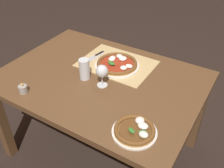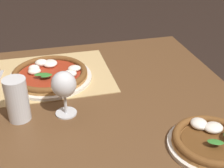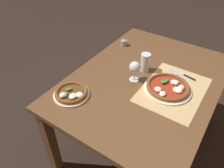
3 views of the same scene
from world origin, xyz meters
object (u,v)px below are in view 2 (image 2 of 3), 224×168
object	(u,v)px
pizza_far	(210,141)
wine_glass	(63,86)
pizza_near	(49,74)
pint_glass	(16,101)

from	to	relation	value
pizza_far	wine_glass	world-z (taller)	wine_glass
pizza_near	wine_glass	bearing A→B (deg)	97.41
wine_glass	pizza_far	bearing A→B (deg)	145.34
pizza_near	pint_glass	distance (m)	0.27
pizza_near	pint_glass	size ratio (longest dim) A/B	2.26
pizza_far	wine_glass	distance (m)	0.47
pizza_far	pizza_near	bearing A→B (deg)	-51.17
wine_glass	pint_glass	bearing A→B (deg)	-3.55
pizza_near	wine_glass	xyz separation A→B (m)	(-0.03, 0.25, 0.08)
pizza_far	pint_glass	bearing A→B (deg)	-27.26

